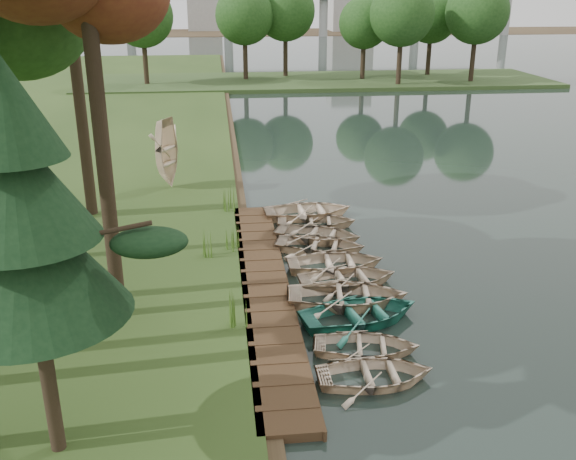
{
  "coord_description": "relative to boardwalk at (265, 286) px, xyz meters",
  "views": [
    {
      "loc": [
        -3.0,
        -19.77,
        9.71
      ],
      "look_at": [
        -0.63,
        1.53,
        1.6
      ],
      "focal_mm": 40.0,
      "sensor_mm": 36.0,
      "label": 1
    }
  ],
  "objects": [
    {
      "name": "rowboat_4",
      "position": [
        2.88,
        -0.04,
        0.26
      ],
      "size": [
        3.68,
        2.8,
        0.71
      ],
      "primitive_type": "imported",
      "rotation": [
        0.0,
        0.0,
        1.67
      ],
      "color": "beige",
      "rests_on": "water"
    },
    {
      "name": "rowboat_9",
      "position": [
        2.48,
        7.06,
        0.31
      ],
      "size": [
        4.13,
        3.08,
        0.82
      ],
      "primitive_type": "imported",
      "rotation": [
        0.0,
        0.0,
        1.64
      ],
      "color": "beige",
      "rests_on": "water"
    },
    {
      "name": "reeds_1",
      "position": [
        -1.0,
        3.08,
        0.59
      ],
      "size": [
        0.6,
        0.6,
        0.88
      ],
      "primitive_type": "cone",
      "color": "#3F661E",
      "rests_on": "bank"
    },
    {
      "name": "rowboat_7",
      "position": [
        2.47,
        4.22,
        0.26
      ],
      "size": [
        4.21,
        3.66,
        0.73
      ],
      "primitive_type": "imported",
      "rotation": [
        0.0,
        0.0,
        1.18
      ],
      "color": "beige",
      "rests_on": "water"
    },
    {
      "name": "stored_rowboat",
      "position": [
        -3.89,
        11.64,
        0.51
      ],
      "size": [
        4.23,
        3.76,
        0.72
      ],
      "primitive_type": "imported",
      "rotation": [
        3.14,
        0.0,
        1.12
      ],
      "color": "beige",
      "rests_on": "bank"
    },
    {
      "name": "rowboat_5",
      "position": [
        2.69,
        1.32,
        0.27
      ],
      "size": [
        3.59,
        2.59,
        0.74
      ],
      "primitive_type": "imported",
      "rotation": [
        0.0,
        0.0,
        1.59
      ],
      "color": "beige",
      "rests_on": "water"
    },
    {
      "name": "peninsula",
      "position": [
        9.6,
        50.0,
        0.08
      ],
      "size": [
        50.0,
        14.0,
        0.45
      ],
      "primitive_type": "cube",
      "color": "#30461F",
      "rests_on": "ground"
    },
    {
      "name": "building_b",
      "position": [
        -3.4,
        145.0,
        5.85
      ],
      "size": [
        8.0,
        8.0,
        12.0
      ],
      "primitive_type": "cube",
      "color": "#A5A5A0",
      "rests_on": "ground"
    },
    {
      "name": "reeds_2",
      "position": [
        -1.94,
        2.55,
        0.69
      ],
      "size": [
        0.6,
        0.6,
        1.08
      ],
      "primitive_type": "cone",
      "color": "#3F661E",
      "rests_on": "bank"
    },
    {
      "name": "reeds_3",
      "position": [
        -1.0,
        7.74,
        0.67
      ],
      "size": [
        0.6,
        0.6,
        1.05
      ],
      "primitive_type": "cone",
      "color": "#3F661E",
      "rests_on": "bank"
    },
    {
      "name": "bridge",
      "position": [
        13.91,
        120.0,
        6.93
      ],
      "size": [
        95.9,
        4.0,
        8.6
      ],
      "color": "#A5A5A0",
      "rests_on": "ground"
    },
    {
      "name": "rowboat_0",
      "position": [
        2.43,
        -5.85,
        0.22
      ],
      "size": [
        3.1,
        2.22,
        0.64
      ],
      "primitive_type": "imported",
      "rotation": [
        0.0,
        0.0,
        1.57
      ],
      "color": "beige",
      "rests_on": "water"
    },
    {
      "name": "pine_tree",
      "position": [
        -5.12,
        -7.88,
        5.48
      ],
      "size": [
        3.8,
        3.8,
        8.39
      ],
      "color": "black",
      "rests_on": "bank"
    },
    {
      "name": "rowboat_8",
      "position": [
        2.65,
        5.76,
        0.25
      ],
      "size": [
        3.61,
        2.75,
        0.7
      ],
      "primitive_type": "imported",
      "rotation": [
        0.0,
        0.0,
        1.47
      ],
      "color": "beige",
      "rests_on": "water"
    },
    {
      "name": "rowboat_6",
      "position": [
        2.39,
        3.07,
        0.26
      ],
      "size": [
        4.07,
        3.42,
        0.72
      ],
      "primitive_type": "imported",
      "rotation": [
        0.0,
        0.0,
        1.27
      ],
      "color": "beige",
      "rests_on": "water"
    },
    {
      "name": "ground",
      "position": [
        1.6,
        0.0,
        -0.15
      ],
      "size": [
        300.0,
        300.0,
        0.0
      ],
      "primitive_type": "plane",
      "color": "#3D2F1D"
    },
    {
      "name": "rowboat_2",
      "position": [
        2.75,
        -2.64,
        0.29
      ],
      "size": [
        4.27,
        3.43,
        0.78
      ],
      "primitive_type": "imported",
      "rotation": [
        0.0,
        0.0,
        1.78
      ],
      "color": "#308771",
      "rests_on": "water"
    },
    {
      "name": "far_trees",
      "position": [
        6.27,
        50.0,
        6.28
      ],
      "size": [
        45.6,
        5.6,
        8.8
      ],
      "color": "black",
      "rests_on": "peninsula"
    },
    {
      "name": "reeds_0",
      "position": [
        -1.0,
        -2.92,
        0.71
      ],
      "size": [
        0.6,
        0.6,
        1.12
      ],
      "primitive_type": "cone",
      "color": "#3F661E",
      "rests_on": "bank"
    },
    {
      "name": "rowboat_3",
      "position": [
        2.58,
        -1.46,
        0.31
      ],
      "size": [
        4.21,
        3.21,
        0.81
      ],
      "primitive_type": "imported",
      "rotation": [
        0.0,
        0.0,
        1.46
      ],
      "color": "beige",
      "rests_on": "water"
    },
    {
      "name": "boardwalk",
      "position": [
        0.0,
        0.0,
        0.0
      ],
      "size": [
        1.6,
        16.0,
        0.3
      ],
      "primitive_type": "cube",
      "color": "#3A2716",
      "rests_on": "ground"
    },
    {
      "name": "rowboat_1",
      "position": [
        2.52,
        -4.44,
        0.21
      ],
      "size": [
        3.31,
        2.62,
        0.62
      ],
      "primitive_type": "imported",
      "rotation": [
        0.0,
        0.0,
        1.4
      ],
      "color": "beige",
      "rests_on": "water"
    }
  ]
}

